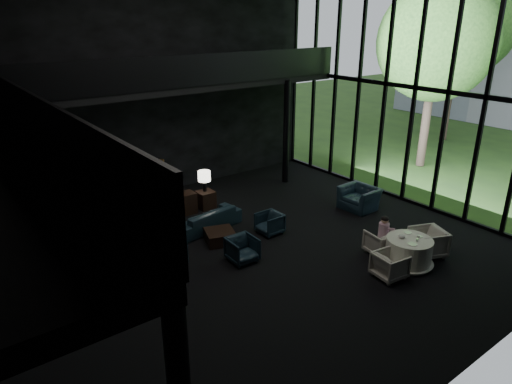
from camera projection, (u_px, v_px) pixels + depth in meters
floor at (247, 256)px, 12.65m from camera, size 14.00×12.00×0.02m
wall_back at (144, 85)px, 15.65m from camera, size 14.00×0.04×8.00m
wall_front at (485, 177)px, 6.74m from camera, size 14.00×0.04×8.00m
curtain_wall at (416, 88)px, 15.11m from camera, size 0.20×12.00×8.00m
mezzanine_back at (184, 86)px, 15.48m from camera, size 12.00×2.00×0.25m
railing_left at (21, 113)px, 8.16m from camera, size 0.06×12.00×1.00m
railing_back at (198, 70)px, 14.52m from camera, size 12.00×0.06×1.00m
column_ne at (286, 133)px, 17.60m from camera, size 0.24×0.24×4.00m
tree_near at (437, 42)px, 18.43m from camera, size 4.80×4.80×7.65m
tree_far at (460, 21)px, 22.46m from camera, size 5.60×5.60×8.80m
console at (163, 209)px, 14.80m from camera, size 2.27×0.52×0.72m
bronze_urn at (162, 183)px, 14.42m from camera, size 0.71×0.71×1.32m
side_table_left at (116, 224)px, 13.91m from camera, size 0.51×0.51×0.56m
table_lamp_left at (114, 203)px, 13.59m from camera, size 0.38×0.38×0.64m
side_table_right at (206, 200)px, 15.72m from camera, size 0.55×0.55×0.60m
table_lamp_right at (204, 177)px, 15.45m from camera, size 0.43×0.43×0.72m
sofa at (206, 215)px, 14.12m from camera, size 2.45×0.99×0.93m
lounge_armchair_west at (166, 249)px, 12.03m from camera, size 0.92×0.98×0.96m
lounge_armchair_east at (270, 223)px, 13.87m from camera, size 0.61×0.65×0.66m
lounge_armchair_south at (242, 249)px, 12.28m from camera, size 0.74×0.69×0.74m
window_armchair at (360, 193)px, 15.56m from camera, size 0.93×1.37×1.15m
coffee_table at (220, 236)px, 13.37m from camera, size 1.03×1.03×0.36m
dining_table at (408, 253)px, 12.12m from camera, size 1.36×1.36×0.75m
dining_chair_north at (381, 241)px, 12.66m from camera, size 0.82×0.78×0.75m
dining_chair_east at (428, 240)px, 12.54m from camera, size 1.15×1.19×0.95m
dining_chair_west at (390, 264)px, 11.50m from camera, size 0.75×0.79×0.73m
child at (384, 227)px, 12.65m from camera, size 0.29×0.29×0.62m
plate_a at (412, 244)px, 11.69m from camera, size 0.30×0.30×0.02m
plate_b at (408, 233)px, 12.31m from camera, size 0.21×0.21×0.01m
saucer at (420, 237)px, 12.09m from camera, size 0.16×0.16×0.01m
coffee_cup at (418, 236)px, 12.04m from camera, size 0.10×0.10×0.06m
cereal_bowl at (402, 236)px, 12.01m from camera, size 0.18×0.18×0.09m
cream_pot at (417, 240)px, 11.84m from camera, size 0.07×0.07×0.07m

